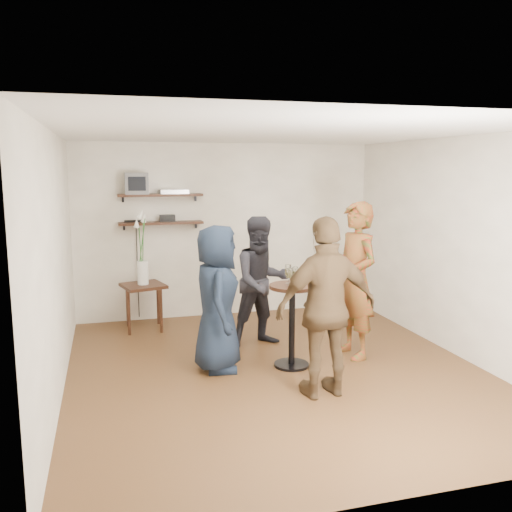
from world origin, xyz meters
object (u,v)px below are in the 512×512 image
Objects in this scene: person_dark at (262,282)px; dvd_deck at (174,192)px; side_table at (143,292)px; radio at (167,218)px; drinks_table at (292,314)px; person_brown at (327,308)px; crt_monitor at (136,183)px; person_plaid at (355,280)px; person_navy at (217,299)px.

dvd_deck is at bearing 114.21° from person_dark.
radio is at bearing 44.18° from side_table.
person_brown is at bearing -85.85° from drinks_table.
dvd_deck is (0.53, 0.00, -0.12)m from crt_monitor.
crt_monitor reaches higher than person_plaid.
dvd_deck reaches higher than person_brown.
drinks_table is at bearing -90.00° from person_plaid.
person_brown is at bearing -60.06° from side_table.
crt_monitor is 0.17× the size of person_plaid.
crt_monitor is 2.36m from person_dark.
dvd_deck reaches higher than drinks_table.
person_dark is at bearing -55.22° from radio.
person_plaid is (2.35, -1.77, 0.39)m from side_table.
crt_monitor reaches higher than person_dark.
drinks_table is 0.58× the size of person_navy.
person_plaid reaches higher than side_table.
radio is 2.28m from person_navy.
person_brown is at bearing -62.86° from crt_monitor.
person_plaid is at bearing 8.94° from drinks_table.
person_brown is (0.06, -0.84, 0.28)m from drinks_table.
radio is at bearing 0.00° from crt_monitor.
radio is 1.90m from person_dark.
radio is 2.96m from person_plaid.
person_dark reaches higher than drinks_table.
person_brown is (-0.77, -0.97, -0.04)m from person_plaid.
radio is (0.42, 0.00, -0.50)m from crt_monitor.
crt_monitor is at bearing -141.21° from person_plaid.
person_dark reaches higher than person_navy.
dvd_deck is 2.81m from drinks_table.
drinks_table is 0.53× the size of person_brown.
side_table is at bearing 135.15° from person_dark.
side_table is 3.18m from person_brown.
person_dark is (-0.94, 0.70, -0.10)m from person_plaid.
side_table is 1.92m from person_navy.
person_plaid is (0.83, 0.13, 0.32)m from drinks_table.
crt_monitor is 1.45× the size of radio.
person_brown is at bearing -69.29° from radio.
drinks_table is (1.01, -2.28, -1.29)m from dvd_deck.
person_plaid is at bearing -132.60° from person_brown.
person_dark reaches higher than radio.
person_dark is at bearing -88.26° from person_brown.
crt_monitor reaches higher than radio.
person_navy reaches higher than drinks_table.
radio is at bearing -146.79° from person_plaid.
person_plaid is at bearing -44.34° from person_dark.
dvd_deck is 2.42m from person_navy.
person_navy is (0.18, -2.15, -1.09)m from dvd_deck.
person_navy is at bearing -71.75° from crt_monitor.
person_navy is at bearing 171.05° from drinks_table.
crt_monitor is 0.34× the size of drinks_table.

